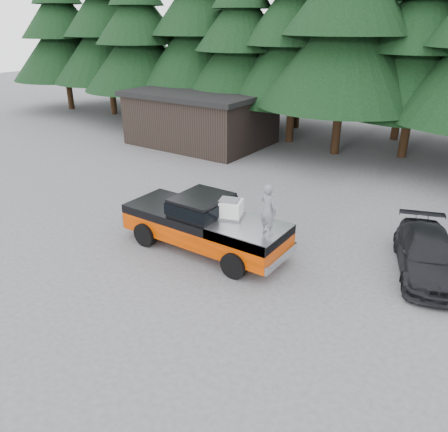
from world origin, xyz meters
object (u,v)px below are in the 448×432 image
Objects in this scene: pickup_truck at (205,231)px; man_on_bed at (268,210)px; air_compressor at (229,209)px; utility_building at (202,117)px; parked_car at (428,255)px.

pickup_truck is 2.89m from man_on_bed.
air_compressor is at bearing 15.16° from pickup_truck.
utility_building reaches higher than man_on_bed.
man_on_bed is 5.22m from parked_car.
pickup_truck is at bearing -52.43° from utility_building.
man_on_bed is at bearing -3.53° from pickup_truck.
utility_building is (-11.30, 11.60, -0.46)m from man_on_bed.
pickup_truck is at bearing 176.29° from air_compressor.
pickup_truck is at bearing 10.47° from man_on_bed.
air_compressor is 14.80m from utility_building.
utility_building is at bearing 130.91° from parked_car.
parked_car is 0.51× the size of utility_building.
man_on_bed reaches higher than air_compressor.
air_compressor is at bearing 0.81° from man_on_bed.
man_on_bed is at bearing -165.30° from parked_car.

